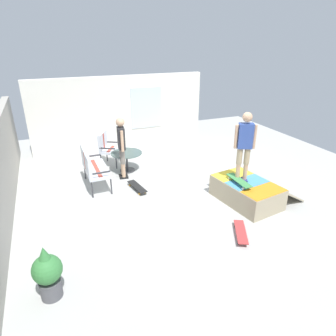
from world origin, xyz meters
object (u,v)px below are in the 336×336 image
at_px(skateboard_on_ramp, 239,181).
at_px(potted_plant, 48,272).
at_px(patio_chair_near_house, 107,146).
at_px(patio_bench, 92,165).
at_px(person_watching, 122,144).
at_px(patio_table, 127,158).
at_px(skateboard_spare, 241,232).
at_px(skate_ramp, 247,191).
at_px(skateboard_by_bench, 137,187).
at_px(person_skater, 245,143).

xyz_separation_m(skateboard_on_ramp, potted_plant, (-1.25, 4.21, -0.14)).
xyz_separation_m(patio_chair_near_house, skateboard_on_ramp, (-3.53, -2.31, -0.00)).
bearing_deg(patio_bench, person_watching, -72.84).
xyz_separation_m(patio_table, skateboard_spare, (-3.93, -1.24, -0.32)).
height_order(patio_bench, person_watching, person_watching).
relative_size(patio_chair_near_house, person_watching, 0.60).
xyz_separation_m(patio_chair_near_house, patio_table, (-0.68, -0.42, -0.21)).
bearing_deg(patio_bench, skate_ramp, -123.58).
bearing_deg(skate_ramp, skateboard_spare, 139.55).
relative_size(patio_bench, patio_chair_near_house, 1.23).
bearing_deg(skateboard_by_bench, skate_ramp, -124.84).
bearing_deg(patio_bench, patio_table, -58.99).
height_order(patio_bench, skateboard_spare, patio_bench).
height_order(patio_table, potted_plant, potted_plant).
bearing_deg(skate_ramp, patio_chair_near_house, 36.43).
relative_size(patio_bench, person_watching, 0.74).
height_order(skate_ramp, person_watching, person_watching).
relative_size(patio_chair_near_house, person_skater, 0.62).
relative_size(person_skater, skateboard_on_ramp, 2.03).
bearing_deg(patio_table, skate_ramp, -142.50).
relative_size(patio_chair_near_house, skateboard_by_bench, 1.24).
bearing_deg(patio_table, person_watching, 150.79).
height_order(person_watching, person_skater, person_skater).
height_order(patio_bench, potted_plant, patio_bench).
distance_m(patio_chair_near_house, patio_table, 0.83).
xyz_separation_m(patio_table, person_skater, (-2.72, -2.03, 1.07)).
xyz_separation_m(skate_ramp, potted_plant, (-1.27, 4.49, 0.20)).
xyz_separation_m(skate_ramp, person_skater, (0.11, 0.14, 1.21)).
xyz_separation_m(patio_chair_near_house, person_skater, (-3.41, -2.45, 0.86)).
height_order(patio_chair_near_house, person_skater, person_skater).
bearing_deg(skateboard_spare, potted_plant, 92.74).
bearing_deg(skate_ramp, patio_table, 37.50).
xyz_separation_m(person_skater, skateboard_spare, (-1.21, 0.79, -1.39)).
bearing_deg(patio_table, skateboard_by_bench, 176.06).
relative_size(person_skater, skateboard_spare, 2.04).
relative_size(skateboard_spare, skateboard_on_ramp, 1.00).
bearing_deg(skateboard_by_bench, skateboard_on_ramp, -128.81).
height_order(patio_bench, patio_chair_near_house, same).
height_order(patio_table, person_skater, person_skater).
relative_size(patio_table, potted_plant, 0.98).
height_order(skate_ramp, person_skater, person_skater).
height_order(patio_chair_near_house, patio_table, patio_chair_near_house).
relative_size(skate_ramp, patio_bench, 1.51).
relative_size(skate_ramp, patio_chair_near_house, 1.86).
distance_m(skateboard_spare, skateboard_on_ramp, 1.36).
height_order(person_watching, skateboard_by_bench, person_watching).
distance_m(person_watching, potted_plant, 4.30).
distance_m(skate_ramp, person_watching, 3.50).
bearing_deg(potted_plant, skateboard_by_bench, -38.11).
bearing_deg(patio_chair_near_house, skateboard_by_bench, -170.23).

